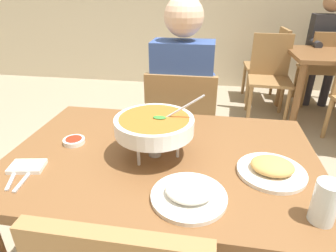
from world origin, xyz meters
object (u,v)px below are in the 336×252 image
sauce_dish (74,141)px  appetizer_plate (272,169)px  curry_bowl (154,126)px  patron_bg_middle (325,44)px  drink_glass (325,204)px  rice_plate (189,193)px  chair_bg_right (272,61)px  dining_table_main (162,177)px  chair_bg_middle (324,65)px  chair_diner_main (181,129)px  chair_bg_window (270,72)px  diner_main (183,93)px

sauce_dish → appetizer_plate: bearing=-6.6°
curry_bowl → patron_bg_middle: 3.12m
curry_bowl → drink_glass: curry_bowl is taller
rice_plate → chair_bg_right: size_ratio=0.27×
rice_plate → sauce_dish: size_ratio=2.67×
dining_table_main → patron_bg_middle: (1.46, 2.73, 0.12)m
patron_bg_middle → chair_bg_middle: bearing=-82.1°
chair_bg_right → chair_bg_middle: bearing=-11.5°
chair_diner_main → rice_plate: chair_diner_main is taller
chair_bg_right → chair_diner_main: bearing=-113.4°
patron_bg_middle → curry_bowl: bearing=-118.5°
chair_diner_main → chair_bg_window: bearing=62.8°
curry_bowl → sauce_dish: curry_bowl is taller
curry_bowl → chair_bg_window: 2.42m
diner_main → dining_table_main: bearing=-90.0°
drink_glass → chair_bg_window: bearing=83.6°
rice_plate → chair_bg_window: (0.66, 2.48, -0.26)m
drink_glass → chair_bg_window: (0.28, 2.52, -0.29)m
chair_bg_middle → drink_glass: bearing=-108.2°
drink_glass → chair_bg_right: bearing=82.8°
drink_glass → patron_bg_middle: (0.95, 3.01, -0.06)m
curry_bowl → sauce_dish: (-0.36, 0.04, -0.12)m
curry_bowl → chair_bg_window: (0.82, 2.25, -0.36)m
dining_table_main → chair_bg_middle: (1.47, 2.65, -0.12)m
dining_table_main → curry_bowl: (-0.03, -0.01, 0.25)m
drink_glass → diner_main: bearing=116.8°
diner_main → drink_glass: size_ratio=10.08×
drink_glass → chair_bg_window: size_ratio=0.14×
dining_table_main → chair_bg_window: size_ratio=1.35×
appetizer_plate → chair_bg_right: chair_bg_right is taller
rice_plate → appetizer_plate: 0.33m
drink_glass → patron_bg_middle: patron_bg_middle is taller
curry_bowl → chair_bg_window: bearing=70.0°
chair_diner_main → drink_glass: chair_diner_main is taller
chair_bg_middle → patron_bg_middle: 0.25m
chair_bg_window → sauce_dish: bearing=-118.0°
dining_table_main → chair_bg_window: chair_bg_window is taller
dining_table_main → patron_bg_middle: 3.10m
chair_bg_middle → diner_main: bearing=-127.5°
chair_bg_right → chair_bg_window: 0.54m
chair_bg_middle → chair_bg_right: bearing=168.5°
chair_diner_main → diner_main: diner_main is taller
dining_table_main → diner_main: bearing=90.0°
rice_plate → appetizer_plate: bearing=33.0°
chair_bg_right → patron_bg_middle: size_ratio=0.69×
appetizer_plate → chair_bg_middle: bearing=68.6°
rice_plate → chair_bg_window: 2.58m
rice_plate → patron_bg_middle: patron_bg_middle is taller
diner_main → curry_bowl: bearing=-92.0°
sauce_dish → diner_main: bearing=61.4°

